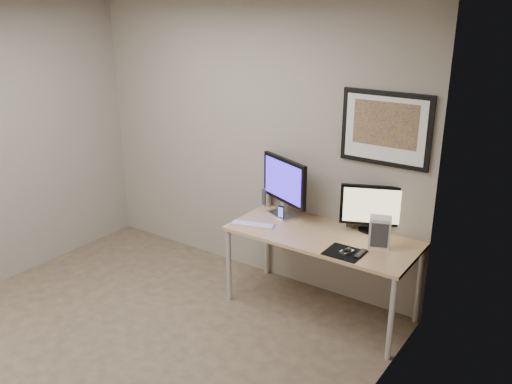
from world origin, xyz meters
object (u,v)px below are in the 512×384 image
phone_dock (281,213)px  keyboard (253,224)px  monitor_tv (372,208)px  desk (322,242)px  monitor_large (284,184)px  speaker_left (267,197)px  fan_unit (380,232)px  framed_art (385,129)px  speaker_right (350,218)px

phone_dock → keyboard: bearing=-121.9°
monitor_tv → keyboard: size_ratio=1.31×
desk → monitor_large: (-0.49, 0.17, 0.37)m
speaker_left → fan_unit: (1.24, -0.25, 0.03)m
framed_art → phone_dock: size_ratio=5.56×
desk → framed_art: size_ratio=2.13×
framed_art → speaker_left: size_ratio=4.01×
speaker_right → fan_unit: fan_unit is taller
keyboard → speaker_right: bearing=14.6°
framed_art → monitor_tv: 0.67m
monitor_large → desk: bearing=3.1°
keyboard → fan_unit: size_ratio=1.50×
desk → speaker_left: 0.82m
phone_dock → fan_unit: 0.95m
monitor_large → speaker_left: (-0.26, 0.12, -0.21)m
phone_dock → fan_unit: size_ratio=0.53×
monitor_large → monitor_tv: monitor_large is taller
monitor_large → speaker_left: monitor_large is taller
phone_dock → monitor_tv: bearing=11.9°
desk → speaker_left: (-0.75, 0.30, 0.16)m
monitor_large → speaker_left: size_ratio=3.03×
monitor_tv → fan_unit: bearing=-77.3°
speaker_right → desk: bearing=-132.1°
speaker_right → fan_unit: bearing=-52.2°
monitor_tv → phone_dock: 0.81m
framed_art → monitor_large: (-0.84, -0.16, -0.59)m
desk → fan_unit: (0.48, 0.04, 0.19)m
fan_unit → phone_dock: bearing=157.4°
phone_dock → keyboard: phone_dock is taller
framed_art → keyboard: bearing=-152.3°
speaker_left → desk: bearing=3.4°
monitor_large → speaker_right: 0.65m
keyboard → fan_unit: (1.08, 0.21, 0.12)m
phone_dock → speaker_left: bearing=140.6°
monitor_large → speaker_right: (0.61, 0.10, -0.22)m
fan_unit → keyboard: bearing=170.4°
desk → speaker_right: speaker_right is taller
desk → keyboard: (-0.60, -0.17, 0.07)m
framed_art → speaker_left: framed_art is taller
desk → monitor_tv: bearing=41.5°
speaker_right → phone_dock: 0.61m
framed_art → speaker_right: framed_art is taller
framed_art → desk: bearing=-136.5°
framed_art → monitor_large: bearing=-169.4°
speaker_right → phone_dock: speaker_right is taller
monitor_large → monitor_tv: 0.81m
desk → phone_dock: phone_dock is taller
speaker_right → fan_unit: size_ratio=0.64×
monitor_large → fan_unit: monitor_large is taller
keyboard → monitor_large: bearing=55.2°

